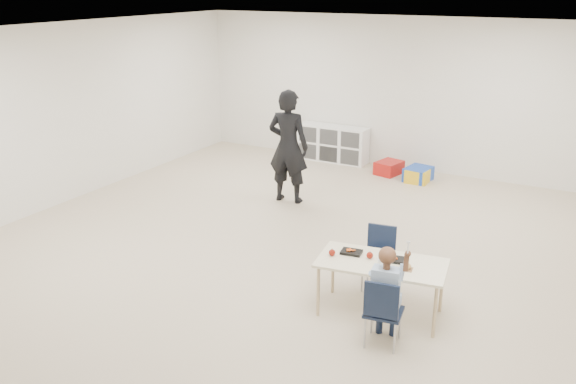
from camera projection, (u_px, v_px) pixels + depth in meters
The scene contains 16 objects.
room at pixel (278, 150), 7.54m from camera, with size 9.00×9.02×2.80m.
table at pixel (380, 288), 6.45m from camera, with size 1.41×0.85×0.61m.
chair_near at pixel (384, 310), 5.90m from camera, with size 0.35×0.33×0.73m, color black, non-canonical shape.
chair_far at pixel (378, 259), 6.97m from camera, with size 0.35×0.33×0.73m, color black, non-canonical shape.
child at pixel (385, 291), 5.83m from camera, with size 0.49×0.49×1.15m, color #A0B8D8, non-canonical shape.
lunch_tray_near at pixel (394, 259), 6.38m from camera, with size 0.22×0.16×0.03m, color black.
lunch_tray_far at pixel (351, 252), 6.54m from camera, with size 0.22×0.16×0.03m, color black.
milk_carton at pixel (381, 262), 6.23m from camera, with size 0.07×0.07×0.10m, color white.
bread_roll at pixel (407, 266), 6.18m from camera, with size 0.09×0.09×0.07m, color tan.
apple_near at pixel (370, 255), 6.42m from camera, with size 0.07×0.07×0.07m, color maroon.
apple_far at pixel (332, 253), 6.48m from camera, with size 0.07×0.07×0.07m, color maroon.
cubby_shelf at pixel (333, 143), 11.97m from camera, with size 1.40×0.40×0.70m, color white.
adult at pixel (288, 147), 9.60m from camera, with size 0.66×0.43×1.81m, color black.
bin_red at pixel (389, 168), 11.22m from camera, with size 0.38×0.49×0.24m, color #B11611.
bin_yellow at pixel (419, 175), 10.81m from camera, with size 0.38×0.49×0.24m, color yellow.
bin_blue at pixel (418, 174), 10.83m from camera, with size 0.39×0.50×0.25m, color #1741AF.
Camera 1 is at (3.59, -6.34, 3.39)m, focal length 38.00 mm.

